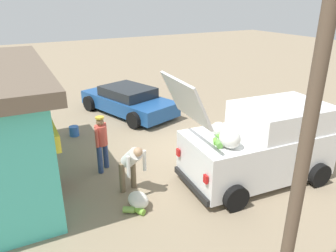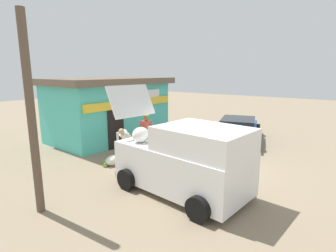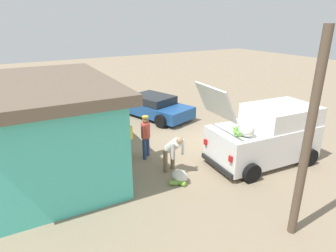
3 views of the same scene
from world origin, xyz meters
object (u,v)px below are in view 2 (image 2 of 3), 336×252
(customer_bending, at_px, (126,140))
(paint_bucket, at_px, (180,135))
(storefront_bar, at_px, (109,108))
(unloaded_banana_pile, at_px, (112,161))
(parked_sedan, at_px, (238,130))
(vendor_standing, at_px, (146,131))
(delivery_van, at_px, (186,160))

(customer_bending, xyz_separation_m, paint_bucket, (4.38, 0.42, -0.67))
(storefront_bar, relative_size, customer_bending, 4.57)
(customer_bending, bearing_deg, unloaded_banana_pile, 167.95)
(parked_sedan, distance_m, customer_bending, 6.14)
(unloaded_banana_pile, bearing_deg, customer_bending, -12.05)
(customer_bending, bearing_deg, storefront_bar, 58.25)
(parked_sedan, distance_m, paint_bucket, 3.00)
(parked_sedan, bearing_deg, storefront_bar, 122.26)
(vendor_standing, distance_m, customer_bending, 1.51)
(parked_sedan, xyz_separation_m, customer_bending, (-5.71, 2.24, 0.29))
(vendor_standing, height_order, paint_bucket, vendor_standing)
(vendor_standing, relative_size, customer_bending, 1.18)
(delivery_van, distance_m, parked_sedan, 6.79)
(storefront_bar, xyz_separation_m, parked_sedan, (3.58, -5.68, -1.06))
(unloaded_banana_pile, height_order, paint_bucket, unloaded_banana_pile)
(customer_bending, relative_size, paint_bucket, 3.90)
(vendor_standing, xyz_separation_m, paint_bucket, (2.90, 0.14, -0.76))
(storefront_bar, relative_size, parked_sedan, 1.34)
(parked_sedan, xyz_separation_m, vendor_standing, (-4.22, 2.52, 0.38))
(storefront_bar, xyz_separation_m, unloaded_banana_pile, (-2.79, -3.29, -1.45))
(delivery_van, relative_size, unloaded_banana_pile, 6.27)
(storefront_bar, height_order, customer_bending, storefront_bar)
(delivery_van, bearing_deg, unloaded_banana_pile, 85.05)
(customer_bending, height_order, paint_bucket, customer_bending)
(customer_bending, height_order, unloaded_banana_pile, customer_bending)
(delivery_van, xyz_separation_m, vendor_standing, (2.46, 3.65, -0.07))
(delivery_van, relative_size, paint_bucket, 12.64)
(delivery_van, relative_size, vendor_standing, 2.75)
(paint_bucket, bearing_deg, customer_bending, -174.58)
(parked_sedan, height_order, paint_bucket, parked_sedan)
(storefront_bar, height_order, delivery_van, storefront_bar)
(storefront_bar, xyz_separation_m, vendor_standing, (-0.64, -3.16, -0.68))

